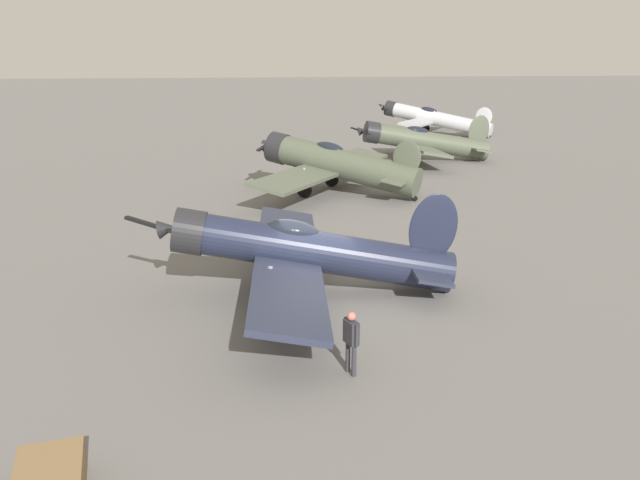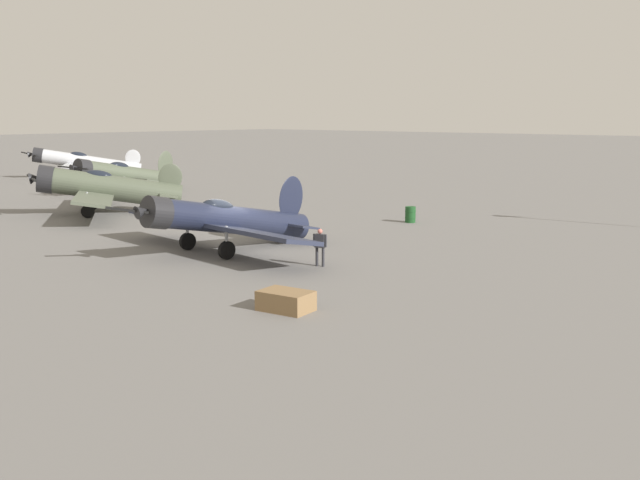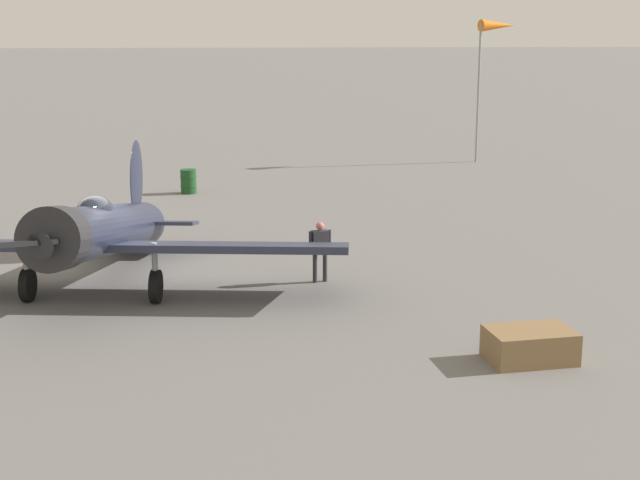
{
  "view_description": "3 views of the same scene",
  "coord_description": "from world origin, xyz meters",
  "px_view_note": "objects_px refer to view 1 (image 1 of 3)",
  "views": [
    {
      "loc": [
        19.33,
        -2.96,
        7.32
      ],
      "look_at": [
        -0.0,
        0.0,
        1.8
      ],
      "focal_mm": 37.1,
      "sensor_mm": 36.0,
      "label": 1
    },
    {
      "loc": [
        24.97,
        -22.4,
        6.2
      ],
      "look_at": [
        5.37,
        -0.08,
        1.1
      ],
      "focal_mm": 41.2,
      "sensor_mm": 36.0,
      "label": 2
    },
    {
      "loc": [
        3.93,
        -23.19,
        6.57
      ],
      "look_at": [
        5.37,
        -0.08,
        1.1
      ],
      "focal_mm": 52.71,
      "sensor_mm": 36.0,
      "label": 3
    }
  ],
  "objects_px": {
    "airplane_outer_stand": "(433,118)",
    "airplane_foreground": "(304,251)",
    "airplane_mid_apron": "(335,163)",
    "ground_crew_mechanic": "(351,337)",
    "airplane_far_line": "(422,141)"
  },
  "relations": [
    {
      "from": "airplane_foreground",
      "to": "airplane_outer_stand",
      "type": "distance_m",
      "value": 44.2
    },
    {
      "from": "airplane_far_line",
      "to": "airplane_outer_stand",
      "type": "xyz_separation_m",
      "value": [
        -15.55,
        5.89,
        0.04
      ]
    },
    {
      "from": "airplane_outer_stand",
      "to": "ground_crew_mechanic",
      "type": "relative_size",
      "value": 6.05
    },
    {
      "from": "airplane_foreground",
      "to": "airplane_outer_stand",
      "type": "relative_size",
      "value": 1.3
    },
    {
      "from": "airplane_mid_apron",
      "to": "ground_crew_mechanic",
      "type": "height_order",
      "value": "airplane_mid_apron"
    },
    {
      "from": "ground_crew_mechanic",
      "to": "airplane_foreground",
      "type": "bearing_deg",
      "value": -104.87
    },
    {
      "from": "airplane_foreground",
      "to": "airplane_outer_stand",
      "type": "bearing_deg",
      "value": -107.48
    },
    {
      "from": "airplane_mid_apron",
      "to": "ground_crew_mechanic",
      "type": "xyz_separation_m",
      "value": [
        20.83,
        -3.26,
        -0.7
      ]
    },
    {
      "from": "airplane_outer_stand",
      "to": "airplane_far_line",
      "type": "bearing_deg",
      "value": 105.82
    },
    {
      "from": "airplane_foreground",
      "to": "airplane_mid_apron",
      "type": "xyz_separation_m",
      "value": [
        -15.41,
        3.67,
        0.18
      ]
    },
    {
      "from": "airplane_mid_apron",
      "to": "ground_crew_mechanic",
      "type": "distance_m",
      "value": 21.09
    },
    {
      "from": "airplane_foreground",
      "to": "airplane_mid_apron",
      "type": "distance_m",
      "value": 15.84
    },
    {
      "from": "airplane_foreground",
      "to": "airplane_far_line",
      "type": "distance_m",
      "value": 27.59
    },
    {
      "from": "airplane_far_line",
      "to": "airplane_outer_stand",
      "type": "relative_size",
      "value": 1.09
    },
    {
      "from": "airplane_outer_stand",
      "to": "airplane_foreground",
      "type": "bearing_deg",
      "value": 103.34
    }
  ]
}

